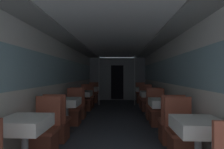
% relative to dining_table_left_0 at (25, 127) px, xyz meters
% --- Properties ---
extents(wall_left, '(0.05, 9.98, 2.18)m').
position_rel_dining_table_left_0_xyz_m(wall_left, '(-0.36, 2.91, 0.49)').
color(wall_left, silver).
rests_on(wall_left, ground_plane).
extents(wall_right, '(0.05, 9.98, 2.18)m').
position_rel_dining_table_left_0_xyz_m(wall_right, '(2.57, 2.91, 0.49)').
color(wall_right, silver).
rests_on(wall_right, ground_plane).
extents(ceiling_panel, '(2.93, 9.98, 0.07)m').
position_rel_dining_table_left_0_xyz_m(ceiling_panel, '(1.10, 2.91, 1.58)').
color(ceiling_panel, white).
rests_on(ceiling_panel, wall_left).
extents(bulkhead_far, '(2.88, 0.09, 2.18)m').
position_rel_dining_table_left_0_xyz_m(bulkhead_far, '(1.10, 6.85, 0.44)').
color(bulkhead_far, gray).
rests_on(bulkhead_far, ground_plane).
extents(dining_table_left_0, '(0.57, 0.57, 0.76)m').
position_rel_dining_table_left_0_xyz_m(dining_table_left_0, '(0.00, 0.00, 0.00)').
color(dining_table_left_0, '#4C4C51').
rests_on(dining_table_left_0, ground_plane).
extents(chair_left_far_0, '(0.43, 0.43, 0.94)m').
position_rel_dining_table_left_0_xyz_m(chair_left_far_0, '(-0.00, 0.58, -0.36)').
color(chair_left_far_0, brown).
rests_on(chair_left_far_0, ground_plane).
extents(dining_table_left_1, '(0.57, 0.57, 0.76)m').
position_rel_dining_table_left_0_xyz_m(dining_table_left_1, '(0.00, 1.78, 0.00)').
color(dining_table_left_1, '#4C4C51').
rests_on(dining_table_left_1, ground_plane).
extents(chair_left_near_1, '(0.43, 0.43, 0.94)m').
position_rel_dining_table_left_0_xyz_m(chair_left_near_1, '(-0.00, 1.19, -0.36)').
color(chair_left_near_1, brown).
rests_on(chair_left_near_1, ground_plane).
extents(chair_left_far_1, '(0.43, 0.43, 0.94)m').
position_rel_dining_table_left_0_xyz_m(chair_left_far_1, '(-0.00, 2.36, -0.36)').
color(chair_left_far_1, brown).
rests_on(chair_left_far_1, ground_plane).
extents(dining_table_left_2, '(0.57, 0.57, 0.76)m').
position_rel_dining_table_left_0_xyz_m(dining_table_left_2, '(0.00, 3.55, 0.00)').
color(dining_table_left_2, '#4C4C51').
rests_on(dining_table_left_2, ground_plane).
extents(chair_left_near_2, '(0.43, 0.43, 0.94)m').
position_rel_dining_table_left_0_xyz_m(chair_left_near_2, '(-0.00, 2.97, -0.36)').
color(chair_left_near_2, brown).
rests_on(chair_left_near_2, ground_plane).
extents(chair_left_far_2, '(0.43, 0.43, 0.94)m').
position_rel_dining_table_left_0_xyz_m(chair_left_far_2, '(-0.00, 4.14, -0.36)').
color(chair_left_far_2, brown).
rests_on(chair_left_far_2, ground_plane).
extents(dining_table_left_3, '(0.57, 0.57, 0.76)m').
position_rel_dining_table_left_0_xyz_m(dining_table_left_3, '(0.00, 5.33, 0.00)').
color(dining_table_left_3, '#4C4C51').
rests_on(dining_table_left_3, ground_plane).
extents(chair_left_near_3, '(0.43, 0.43, 0.94)m').
position_rel_dining_table_left_0_xyz_m(chair_left_near_3, '(-0.00, 4.75, -0.36)').
color(chair_left_near_3, brown).
rests_on(chair_left_near_3, ground_plane).
extents(chair_left_far_3, '(0.43, 0.43, 0.94)m').
position_rel_dining_table_left_0_xyz_m(chair_left_far_3, '(-0.00, 5.91, -0.36)').
color(chair_left_far_3, brown).
rests_on(chair_left_far_3, ground_plane).
extents(support_pole_left_3, '(0.05, 0.05, 2.18)m').
position_rel_dining_table_left_0_xyz_m(support_pole_left_3, '(0.33, 5.33, 0.45)').
color(support_pole_left_3, silver).
rests_on(support_pole_left_3, ground_plane).
extents(dining_table_right_0, '(0.57, 0.57, 0.76)m').
position_rel_dining_table_left_0_xyz_m(dining_table_right_0, '(2.20, 0.00, 0.00)').
color(dining_table_right_0, '#4C4C51').
rests_on(dining_table_right_0, ground_plane).
extents(chair_right_far_0, '(0.43, 0.43, 0.94)m').
position_rel_dining_table_left_0_xyz_m(chair_right_far_0, '(2.20, 0.58, -0.36)').
color(chair_right_far_0, brown).
rests_on(chair_right_far_0, ground_plane).
extents(dining_table_right_1, '(0.57, 0.57, 0.76)m').
position_rel_dining_table_left_0_xyz_m(dining_table_right_1, '(2.20, 1.78, 0.00)').
color(dining_table_right_1, '#4C4C51').
rests_on(dining_table_right_1, ground_plane).
extents(chair_right_near_1, '(0.43, 0.43, 0.94)m').
position_rel_dining_table_left_0_xyz_m(chair_right_near_1, '(2.20, 1.19, -0.36)').
color(chair_right_near_1, brown).
rests_on(chair_right_near_1, ground_plane).
extents(chair_right_far_1, '(0.43, 0.43, 0.94)m').
position_rel_dining_table_left_0_xyz_m(chair_right_far_1, '(2.20, 2.36, -0.36)').
color(chair_right_far_1, brown).
rests_on(chair_right_far_1, ground_plane).
extents(dining_table_right_2, '(0.57, 0.57, 0.76)m').
position_rel_dining_table_left_0_xyz_m(dining_table_right_2, '(2.20, 3.55, 0.00)').
color(dining_table_right_2, '#4C4C51').
rests_on(dining_table_right_2, ground_plane).
extents(chair_right_near_2, '(0.43, 0.43, 0.94)m').
position_rel_dining_table_left_0_xyz_m(chair_right_near_2, '(2.20, 2.97, -0.36)').
color(chair_right_near_2, brown).
rests_on(chair_right_near_2, ground_plane).
extents(chair_right_far_2, '(0.43, 0.43, 0.94)m').
position_rel_dining_table_left_0_xyz_m(chair_right_far_2, '(2.20, 4.14, -0.36)').
color(chair_right_far_2, brown).
rests_on(chair_right_far_2, ground_plane).
extents(dining_table_right_3, '(0.57, 0.57, 0.76)m').
position_rel_dining_table_left_0_xyz_m(dining_table_right_3, '(2.20, 5.33, 0.00)').
color(dining_table_right_3, '#4C4C51').
rests_on(dining_table_right_3, ground_plane).
extents(chair_right_near_3, '(0.43, 0.43, 0.94)m').
position_rel_dining_table_left_0_xyz_m(chair_right_near_3, '(2.20, 4.75, -0.36)').
color(chair_right_near_3, brown).
rests_on(chair_right_near_3, ground_plane).
extents(chair_right_far_3, '(0.43, 0.43, 0.94)m').
position_rel_dining_table_left_0_xyz_m(chair_right_far_3, '(2.20, 5.91, -0.36)').
color(chair_right_far_3, brown).
rests_on(chair_right_far_3, ground_plane).
extents(support_pole_right_3, '(0.05, 0.05, 2.18)m').
position_rel_dining_table_left_0_xyz_m(support_pole_right_3, '(1.87, 5.33, 0.45)').
color(support_pole_right_3, silver).
rests_on(support_pole_right_3, ground_plane).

